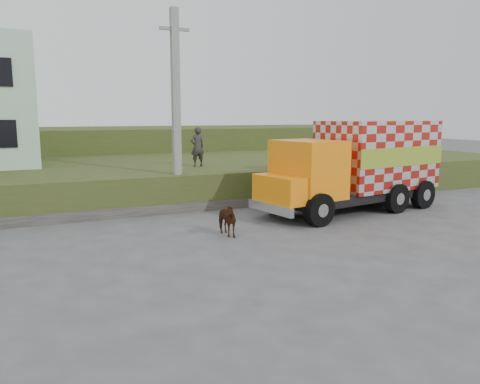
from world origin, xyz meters
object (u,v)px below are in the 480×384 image
utility_pole (176,110)px  cow (225,219)px  cargo_truck (359,165)px  pedestrian (197,147)px

utility_pole → cow: (0.18, -4.59, -3.53)m
cargo_truck → utility_pole: bearing=146.7°
cargo_truck → pedestrian: (-5.00, 5.62, 0.54)m
utility_pole → pedestrian: bearing=55.9°
cow → pedestrian: (1.60, 7.23, 1.88)m
cow → pedestrian: 7.64m
utility_pole → pedestrian: utility_pole is taller
cow → utility_pole: bearing=88.2°
cargo_truck → pedestrian: size_ratio=4.60×
utility_pole → cargo_truck: 7.73m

